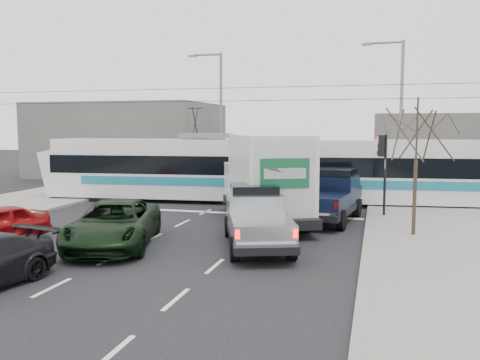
% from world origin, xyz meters
% --- Properties ---
extents(ground, '(120.00, 120.00, 0.00)m').
position_xyz_m(ground, '(0.00, 0.00, 0.00)').
color(ground, black).
rests_on(ground, ground).
extents(sidewalk_right, '(6.00, 60.00, 0.15)m').
position_xyz_m(sidewalk_right, '(9.00, 0.00, 0.07)').
color(sidewalk_right, gray).
rests_on(sidewalk_right, ground).
extents(rails, '(60.00, 1.60, 0.03)m').
position_xyz_m(rails, '(0.00, 10.00, 0.01)').
color(rails, '#33302D').
rests_on(rails, ground).
extents(building_left, '(14.00, 10.00, 6.00)m').
position_xyz_m(building_left, '(-14.00, 22.00, 3.00)').
color(building_left, slate).
rests_on(building_left, ground).
extents(building_right, '(12.00, 10.00, 5.00)m').
position_xyz_m(building_right, '(12.00, 24.00, 2.50)').
color(building_right, slate).
rests_on(building_right, ground).
extents(bare_tree, '(2.40, 2.40, 5.00)m').
position_xyz_m(bare_tree, '(7.60, 2.50, 3.79)').
color(bare_tree, '#47382B').
rests_on(bare_tree, ground).
extents(traffic_signal, '(0.44, 0.44, 3.60)m').
position_xyz_m(traffic_signal, '(6.47, 6.50, 2.74)').
color(traffic_signal, black).
rests_on(traffic_signal, ground).
extents(street_lamp_near, '(2.38, 0.25, 9.00)m').
position_xyz_m(street_lamp_near, '(7.31, 14.00, 5.11)').
color(street_lamp_near, slate).
rests_on(street_lamp_near, ground).
extents(street_lamp_far, '(2.38, 0.25, 9.00)m').
position_xyz_m(street_lamp_far, '(-4.19, 16.00, 5.11)').
color(street_lamp_far, slate).
rests_on(street_lamp_far, ground).
extents(catenary, '(60.00, 0.20, 7.00)m').
position_xyz_m(catenary, '(0.00, 10.00, 3.88)').
color(catenary, black).
rests_on(catenary, ground).
extents(tram, '(25.07, 5.00, 5.09)m').
position_xyz_m(tram, '(1.08, 9.71, 1.81)').
color(tram, white).
rests_on(tram, ground).
extents(silver_pickup, '(3.65, 5.92, 2.04)m').
position_xyz_m(silver_pickup, '(2.23, -0.01, 1.01)').
color(silver_pickup, black).
rests_on(silver_pickup, ground).
extents(box_truck, '(5.50, 7.93, 3.77)m').
position_xyz_m(box_truck, '(1.72, 3.90, 1.86)').
color(box_truck, black).
rests_on(box_truck, ground).
extents(navy_pickup, '(2.67, 5.50, 2.22)m').
position_xyz_m(navy_pickup, '(4.33, 5.37, 1.10)').
color(navy_pickup, black).
rests_on(navy_pickup, ground).
extents(green_car, '(4.04, 6.09, 1.55)m').
position_xyz_m(green_car, '(-2.42, -1.50, 0.78)').
color(green_car, black).
rests_on(green_car, ground).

